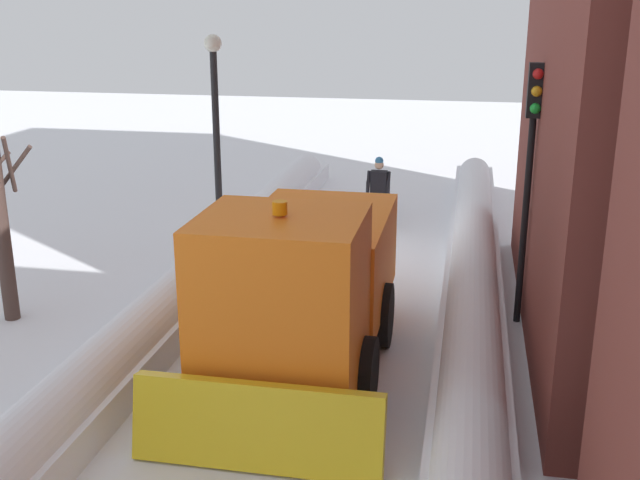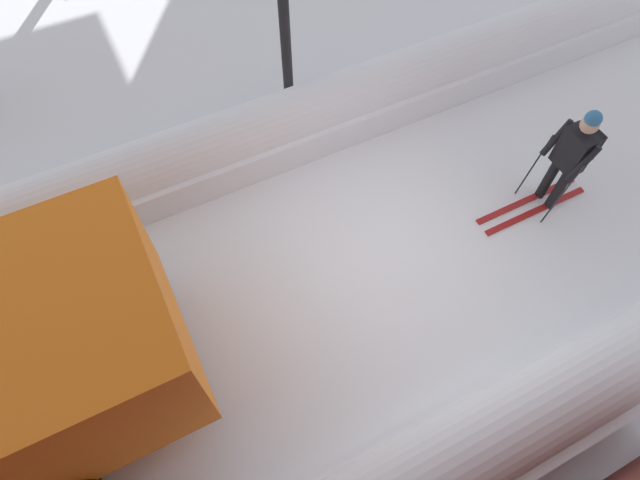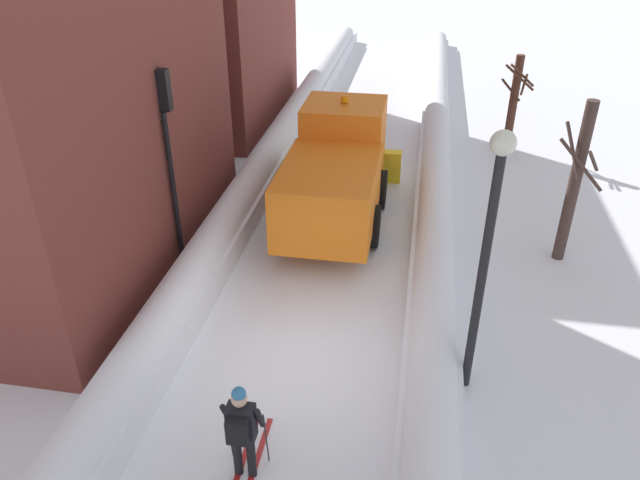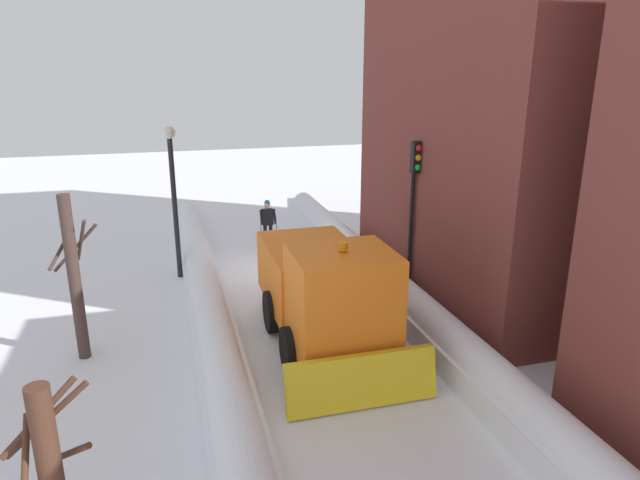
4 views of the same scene
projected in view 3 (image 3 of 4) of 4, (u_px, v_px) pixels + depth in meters
ground_plane at (355, 161)px, 20.47m from camera, size 80.00×80.00×0.00m
snowbank_left at (278, 143)px, 20.62m from camera, size 1.10×36.00×1.05m
snowbank_right at (436, 155)px, 19.88m from camera, size 1.10×36.00×0.96m
plow_truck at (336, 172)px, 16.06m from camera, size 3.20×5.98×3.12m
skier at (242, 429)px, 9.07m from camera, size 0.62×1.80×1.81m
traffic_light_pole at (168, 133)px, 13.53m from camera, size 0.28×0.42×4.66m
street_lamp at (488, 237)px, 9.73m from camera, size 0.40×0.40×4.94m
bare_tree_near at (575, 183)px, 14.10m from camera, size 1.11×0.82×4.00m
bare_tree_mid at (514, 103)px, 20.36m from camera, size 1.06×0.92×3.29m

